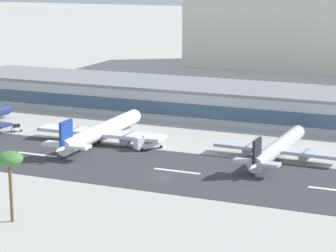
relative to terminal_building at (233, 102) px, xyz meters
name	(u,v)px	position (x,y,z in m)	size (l,w,h in m)	color
ground_plane	(162,177)	(5.32, -71.19, -5.13)	(1400.00, 1400.00, 0.00)	#B2AFA8
runway_strip	(172,171)	(5.32, -65.20, -5.09)	(800.00, 33.74, 0.08)	#38383A
runway_centreline_dash_3	(37,154)	(-33.10, -65.20, -5.04)	(12.00, 1.20, 0.01)	white
runway_centreline_dash_4	(177,171)	(6.65, -65.20, -5.04)	(12.00, 1.20, 0.01)	white
runway_centreline_dash_5	(335,190)	(44.45, -65.20, -5.04)	(12.00, 1.20, 0.01)	white
terminal_building	(233,102)	(0.00, 0.00, 0.00)	(197.30, 28.92, 10.25)	#B7BABC
distant_hotel_block	(319,28)	(3.27, 124.01, 14.50)	(126.59, 38.35, 39.26)	beige
airliner_navy_tail_gate_1	(99,132)	(-23.74, -48.21, -1.90)	(37.83, 48.55, 10.13)	white
airliner_black_tail_gate_2	(276,149)	(26.08, -45.70, -2.23)	(33.27, 43.49, 9.07)	silver
service_fuel_truck_0	(149,142)	(-8.46, -48.27, -3.10)	(6.93, 8.49, 3.95)	white
service_baggage_tug_1	(17,128)	(-53.69, -44.69, -4.08)	(3.25, 3.50, 2.20)	white
palm_tree_0	(9,161)	(-9.84, -109.30, 7.12)	(5.22, 5.22, 14.06)	brown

